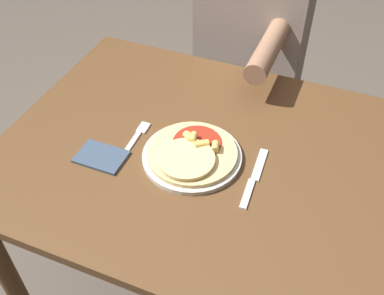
% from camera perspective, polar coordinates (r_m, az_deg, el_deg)
% --- Properties ---
extents(ground_plane, '(8.00, 8.00, 0.00)m').
position_cam_1_polar(ground_plane, '(1.86, 0.80, -17.37)').
color(ground_plane, brown).
extents(dining_table, '(1.11, 0.87, 0.76)m').
position_cam_1_polar(dining_table, '(1.33, 1.07, -3.94)').
color(dining_table, brown).
rests_on(dining_table, ground_plane).
extents(plate, '(0.27, 0.27, 0.01)m').
position_cam_1_polar(plate, '(1.22, -0.00, -1.12)').
color(plate, beige).
rests_on(plate, dining_table).
extents(pizza, '(0.24, 0.24, 0.04)m').
position_cam_1_polar(pizza, '(1.20, -0.07, -0.67)').
color(pizza, '#DBBC7A').
rests_on(pizza, plate).
extents(fork, '(0.03, 0.18, 0.00)m').
position_cam_1_polar(fork, '(1.28, -7.24, 1.10)').
color(fork, silver).
rests_on(fork, dining_table).
extents(knife, '(0.03, 0.22, 0.00)m').
position_cam_1_polar(knife, '(1.18, 7.85, -3.90)').
color(knife, silver).
rests_on(knife, dining_table).
extents(napkin, '(0.13, 0.09, 0.01)m').
position_cam_1_polar(napkin, '(1.24, -11.46, -1.15)').
color(napkin, '#38475B').
rests_on(napkin, dining_table).
extents(person_diner, '(0.40, 0.52, 1.17)m').
position_cam_1_polar(person_diner, '(1.80, 7.45, 11.89)').
color(person_diner, '#2D2D38').
rests_on(person_diner, ground_plane).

